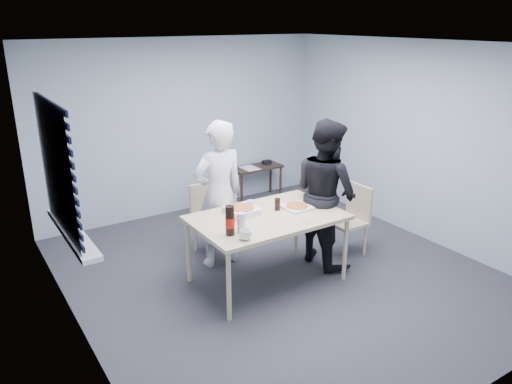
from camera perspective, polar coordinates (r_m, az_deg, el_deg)
room at (r=4.95m, az=-21.39°, el=1.44°), size 5.00×5.00×5.00m
dining_table at (r=5.49m, az=1.29°, el=-3.30°), size 1.63×1.04×0.80m
chair_far at (r=6.33m, az=-5.36°, el=-2.45°), size 0.42×0.42×0.89m
chair_right at (r=6.37m, az=10.95°, el=-2.57°), size 0.42×0.42×0.89m
person_white at (r=5.87m, az=-4.26°, el=-0.28°), size 0.65×0.42×1.77m
person_black at (r=5.97m, az=7.97°, el=-0.08°), size 0.47×0.86×1.77m
side_table at (r=8.15m, az=0.07°, el=2.40°), size 0.84×0.37×0.56m
stool at (r=7.15m, az=-3.99°, el=-0.83°), size 0.36×0.36×0.50m
backpack at (r=7.04m, az=-4.00°, el=1.47°), size 0.28×0.21×0.40m
pizza_box_a at (r=5.52m, az=-1.62°, el=-2.11°), size 0.33×0.33×0.08m
pizza_box_b at (r=5.68m, az=4.69°, el=-1.71°), size 0.29×0.29×0.04m
mug_a at (r=4.88m, az=-1.23°, el=-4.93°), size 0.17×0.17×0.10m
mug_b at (r=5.66m, az=-0.56°, el=-1.45°), size 0.10×0.10×0.09m
cola_glass at (r=5.61m, az=2.46°, el=-1.41°), size 0.08×0.08×0.14m
soda_bottle at (r=4.95m, az=-2.99°, el=-3.33°), size 0.10×0.10×0.31m
plastic_cups at (r=5.02m, az=-1.70°, el=-3.52°), size 0.10×0.10×0.21m
rubber_band at (r=5.34m, az=5.66°, el=-3.38°), size 0.06×0.06×0.00m
papers at (r=8.03m, az=-0.72°, el=2.75°), size 0.31×0.37×0.01m
black_box at (r=8.26m, az=1.23°, el=3.43°), size 0.15×0.11×0.06m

